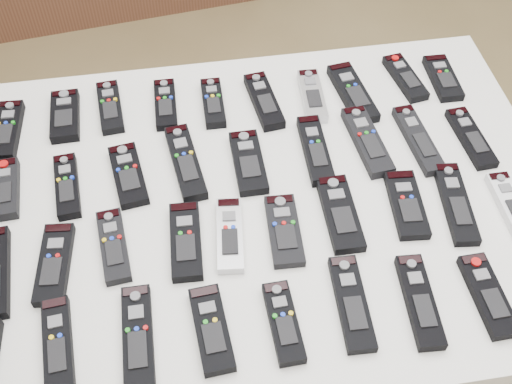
{
  "coord_description": "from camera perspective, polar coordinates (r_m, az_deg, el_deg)",
  "views": [
    {
      "loc": [
        -0.19,
        -0.92,
        1.8
      ],
      "look_at": [
        -0.06,
        -0.12,
        0.8
      ],
      "focal_mm": 45.0,
      "sensor_mm": 36.0,
      "label": 1
    }
  ],
  "objects": [
    {
      "name": "ground",
      "position": [
        2.03,
        1.26,
        -11.41
      ],
      "size": [
        4.0,
        4.0,
        0.0
      ],
      "primitive_type": "plane",
      "color": "olive",
      "rests_on": "ground"
    },
    {
      "name": "table",
      "position": [
        1.35,
        -0.0,
        -2.08
      ],
      "size": [
        1.25,
        0.88,
        0.78
      ],
      "color": "white",
      "rests_on": "ground"
    },
    {
      "name": "remote_0",
      "position": [
        1.52,
        -21.22,
        5.1
      ],
      "size": [
        0.06,
        0.17,
        0.02
      ],
      "primitive_type": "cube",
      "rotation": [
        0.0,
        0.0,
        -0.06
      ],
      "color": "black",
      "rests_on": "table"
    },
    {
      "name": "remote_1",
      "position": [
        1.51,
        -16.61,
        6.5
      ],
      "size": [
        0.06,
        0.15,
        0.02
      ],
      "primitive_type": "cube",
      "rotation": [
        0.0,
        0.0,
        0.02
      ],
      "color": "black",
      "rests_on": "table"
    },
    {
      "name": "remote_2",
      "position": [
        1.51,
        -12.84,
        7.37
      ],
      "size": [
        0.06,
        0.16,
        0.02
      ],
      "primitive_type": "cube",
      "rotation": [
        0.0,
        0.0,
        0.08
      ],
      "color": "black",
      "rests_on": "table"
    },
    {
      "name": "remote_3",
      "position": [
        1.5,
        -8.05,
        7.72
      ],
      "size": [
        0.05,
        0.16,
        0.02
      ],
      "primitive_type": "cube",
      "rotation": [
        0.0,
        0.0,
        -0.02
      ],
      "color": "black",
      "rests_on": "table"
    },
    {
      "name": "remote_4",
      "position": [
        1.48,
        -3.83,
        7.9
      ],
      "size": [
        0.05,
        0.15,
        0.02
      ],
      "primitive_type": "cube",
      "rotation": [
        0.0,
        0.0,
        -0.02
      ],
      "color": "black",
      "rests_on": "table"
    },
    {
      "name": "remote_5",
      "position": [
        1.49,
        0.71,
        8.09
      ],
      "size": [
        0.07,
        0.18,
        0.02
      ],
      "primitive_type": "cube",
      "rotation": [
        0.0,
        0.0,
        0.12
      ],
      "color": "black",
      "rests_on": "table"
    },
    {
      "name": "remote_6",
      "position": [
        1.5,
        5.02,
        8.49
      ],
      "size": [
        0.06,
        0.16,
        0.02
      ],
      "primitive_type": "cube",
      "rotation": [
        0.0,
        0.0,
        -0.06
      ],
      "color": "#B7B7BC",
      "rests_on": "table"
    },
    {
      "name": "remote_7",
      "position": [
        1.52,
        8.59,
        8.69
      ],
      "size": [
        0.08,
        0.2,
        0.02
      ],
      "primitive_type": "cube",
      "rotation": [
        0.0,
        0.0,
        0.13
      ],
      "color": "black",
      "rests_on": "table"
    },
    {
      "name": "remote_8",
      "position": [
        1.59,
        13.12,
        9.86
      ],
      "size": [
        0.07,
        0.16,
        0.02
      ],
      "primitive_type": "cube",
      "rotation": [
        0.0,
        0.0,
        0.15
      ],
      "color": "black",
      "rests_on": "table"
    },
    {
      "name": "remote_9",
      "position": [
        1.61,
        16.27,
        9.7
      ],
      "size": [
        0.06,
        0.15,
        0.02
      ],
      "primitive_type": "cube",
      "rotation": [
        0.0,
        0.0,
        -0.02
      ],
      "color": "black",
      "rests_on": "table"
    },
    {
      "name": "remote_10",
      "position": [
        1.4,
        -21.41,
        0.24
      ],
      "size": [
        0.06,
        0.15,
        0.02
      ],
      "primitive_type": "cube",
      "rotation": [
        0.0,
        0.0,
        0.06
      ],
      "color": "black",
      "rests_on": "table"
    },
    {
      "name": "remote_11",
      "position": [
        1.37,
        -16.44,
        0.51
      ],
      "size": [
        0.06,
        0.17,
        0.02
      ],
      "primitive_type": "cube",
      "rotation": [
        0.0,
        0.0,
        0.09
      ],
      "color": "black",
      "rests_on": "table"
    },
    {
      "name": "remote_12",
      "position": [
        1.36,
        -11.28,
        1.48
      ],
      "size": [
        0.08,
        0.17,
        0.02
      ],
      "primitive_type": "cube",
      "rotation": [
        0.0,
        0.0,
        0.14
      ],
      "color": "black",
      "rests_on": "table"
    },
    {
      "name": "remote_13",
      "position": [
        1.36,
        -6.28,
        2.63
      ],
      "size": [
        0.08,
        0.21,
        0.02
      ],
      "primitive_type": "cube",
      "rotation": [
        0.0,
        0.0,
        0.12
      ],
      "color": "black",
      "rests_on": "table"
    },
    {
      "name": "remote_14",
      "position": [
        1.35,
        -0.68,
        2.65
      ],
      "size": [
        0.06,
        0.17,
        0.02
      ],
      "primitive_type": "cube",
      "rotation": [
        0.0,
        0.0,
        0.0
      ],
      "color": "black",
      "rests_on": "table"
    },
    {
      "name": "remote_15",
      "position": [
        1.38,
        5.29,
        3.74
      ],
      "size": [
        0.05,
        0.19,
        0.02
      ],
      "primitive_type": "cube",
      "rotation": [
        0.0,
        0.0,
        -0.02
      ],
      "color": "black",
      "rests_on": "table"
    },
    {
      "name": "remote_16",
      "position": [
        1.42,
        9.85,
        4.49
      ],
      "size": [
        0.07,
        0.2,
        0.02
      ],
      "primitive_type": "cube",
      "rotation": [
        0.0,
        0.0,
        0.09
      ],
      "color": "black",
      "rests_on": "table"
    },
    {
      "name": "remote_17",
      "position": [
        1.44,
        14.22,
        4.53
      ],
      "size": [
        0.06,
        0.2,
        0.02
      ],
      "primitive_type": "cube",
      "rotation": [
        0.0,
        0.0,
        0.08
      ],
      "color": "black",
      "rests_on": "table"
    },
    {
      "name": "remote_18",
      "position": [
        1.48,
        18.56,
        4.59
      ],
      "size": [
        0.06,
        0.18,
        0.02
      ],
      "primitive_type": "cube",
      "rotation": [
        0.0,
        0.0,
        0.06
      ],
      "color": "black",
      "rests_on": "table"
    },
    {
      "name": "remote_20",
      "position": [
        1.26,
        -17.48,
        -6.1
      ],
      "size": [
        0.07,
        0.18,
        0.02
      ],
      "primitive_type": "cube",
      "rotation": [
        0.0,
        0.0,
        -0.1
      ],
      "color": "black",
      "rests_on": "table"
    },
    {
      "name": "remote_21",
      "position": [
        1.25,
        -12.55,
        -4.7
      ],
      "size": [
        0.06,
        0.17,
        0.02
      ],
      "primitive_type": "cube",
      "rotation": [
        0.0,
        0.0,
        0.1
      ],
      "color": "black",
      "rests_on": "table"
    },
    {
      "name": "remote_22",
      "position": [
        1.24,
        -6.26,
        -4.36
      ],
      "size": [
        0.07,
        0.17,
        0.02
      ],
      "primitive_type": "cube",
      "rotation": [
        0.0,
        0.0,
        -0.05
      ],
      "color": "black",
      "rests_on": "table"
    },
    {
      "name": "remote_23",
      "position": [
        1.24,
        -2.35,
        -3.83
      ],
      "size": [
        0.07,
        0.17,
        0.02
      ],
      "primitive_type": "cube",
      "rotation": [
        0.0,
        0.0,
        -0.1
      ],
      "color": "#B7B7BC",
      "rests_on": "table"
    },
    {
      "name": "remote_24",
      "position": [
        1.25,
        2.52,
        -3.43
      ],
      "size": [
        0.07,
        0.17,
        0.02
      ],
      "primitive_type": "cube",
      "rotation": [
        0.0,
        0.0,
        -0.05
      ],
      "color": "black",
      "rests_on": "table"
    },
    {
      "name": "remote_25",
      "position": [
        1.28,
        7.49,
        -1.91
      ],
      "size": [
        0.06,
        0.18,
        0.02
      ],
      "primitive_type": "cube",
      "rotation": [
        0.0,
        0.0,
        -0.01
      ],
      "color": "black",
      "rests_on": "table"
    },
    {
      "name": "remote_26",
      "position": [
        1.32,
        13.24,
        -1.1
      ],
      "size": [
        0.07,
        0.17,
        0.02
      ],
      "primitive_type": "cube",
      "rotation": [
        0.0,
        0.0,
        -0.09
      ],
      "color": "black",
      "rests_on": "table"
    },
    {
      "name": "remote_27",
      "position": [
        1.35,
        17.34,
        -0.96
      ],
      "size": [
        0.07,
        0.2,
        0.02
      ],
      "primitive_type": "cube",
      "rotation": [
        0.0,
        0.0,
        -0.11
      ],
      "color": "black",
      "rests_on": "table"
    },
    {
      "name": "remote_28",
      "position": [
        1.38,
        21.71,
        -1.1
      ],
      "size": [
        0.05,
        0.16,
        0.02
      ],
      "primitive_type": "cube",
      "rotation": [
        0.0,
        0.0,
        -0.01
      ],
      "color": "silver",
      "rests_on": "table"
    },
    {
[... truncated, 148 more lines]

